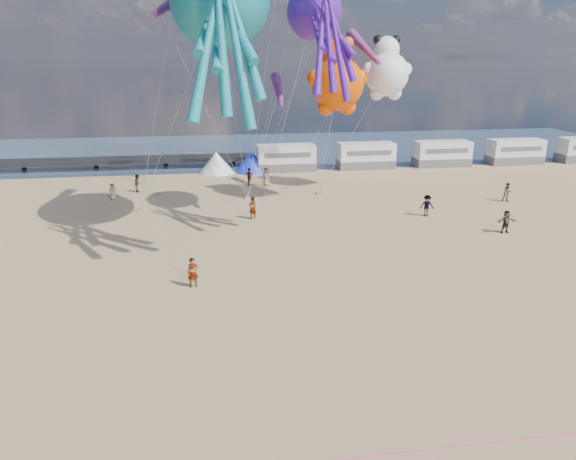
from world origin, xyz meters
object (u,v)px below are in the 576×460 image
Objects in this scene: kite_panda at (387,74)px; beachgoer_5 at (253,208)px; beachgoer_6 at (113,192)px; sandbag_d at (288,187)px; standing_person at (193,273)px; kite_octopus_purple at (314,12)px; sandbag_c at (319,193)px; motorhome_3 at (515,152)px; tent_white at (216,162)px; windsock_right at (279,91)px; beachgoer_7 at (507,192)px; sandbag_b at (265,194)px; tent_blue at (252,161)px; motorhome_0 at (286,158)px; sandbag_a at (140,210)px; beachgoer_4 at (506,222)px; sandbag_e at (248,198)px; windsock_mid at (365,48)px; windsock_left at (173,3)px; beachgoer_0 at (266,177)px; beachgoer_3 at (250,177)px; motorhome_2 at (442,154)px; beachgoer_2 at (427,206)px; motorhome_1 at (366,156)px; kite_teddy_orange at (338,84)px; beachgoer_1 at (138,183)px.

beachgoer_5 is at bearing -156.39° from kite_panda.
beachgoer_6 is 16.80m from sandbag_d.
kite_octopus_purple reaches higher than standing_person.
beachgoer_5 is 3.70× the size of sandbag_c.
tent_white is at bearing 180.00° from motorhome_3.
beachgoer_6 is 0.35× the size of windsock_right.
beachgoer_7 is 23.86m from kite_octopus_purple.
tent_white is 11.58m from sandbag_b.
tent_white and tent_blue have the same top height.
motorhome_0 is 20.82m from sandbag_a.
beachgoer_4 is 3.48× the size of sandbag_a.
sandbag_e is 16.77m from windsock_mid.
kite_octopus_purple reaches higher than windsock_left.
beachgoer_0 reaches higher than sandbag_c.
tent_blue is 6.76m from beachgoer_3.
windsock_right is (1.72, -10.32, 9.07)m from beachgoer_3.
beachgoer_3 is 24.65m from beachgoer_7.
motorhome_2 is 21.99m from beachgoer_2.
kite_octopus_purple is at bearing -68.61° from tent_white.
standing_person is 3.50× the size of sandbag_d.
sandbag_b is at bearing 66.72° from windsock_left.
beachgoer_6 is 19.25m from sandbag_c.
kite_teddy_orange reaches higher than motorhome_1.
sandbag_b is at bearing -77.88° from beachgoer_0.
tent_blue reaches higher than sandbag_a.
kite_panda is at bearing 24.93° from kite_teddy_orange.
beachgoer_4 is 20.91m from kite_octopus_purple.
kite_teddy_orange reaches higher than sandbag_d.
beachgoer_4 is 1.00× the size of beachgoer_7.
motorhome_3 is 47.33m from beachgoer_6.
beachgoer_4 is 3.48× the size of sandbag_e.
beachgoer_1 is at bearing 92.59° from standing_person.
motorhome_1 is 15.76m from beachgoer_3.
kite_panda is (11.77, -10.90, 9.83)m from tent_blue.
beachgoer_2 is 28.11m from beachgoer_6.
motorhome_3 is 1.51× the size of windsock_right.
beachgoer_0 reaches higher than beachgoer_5.
motorhome_0 is at bearing 65.69° from sandbag_e.
motorhome_2 is 29.11m from windsock_right.
sandbag_b is 17.74m from kite_octopus_purple.
tent_blue reaches higher than sandbag_e.
tent_blue is at bearing 77.26° from kite_octopus_purple.
beachgoer_7 is 22.89m from windsock_right.
kite_panda is at bearing 21.32° from windsock_mid.
beachgoer_2 is at bearing 146.39° from beachgoer_5.
kite_teddy_orange is at bearing 178.95° from beachgoer_5.
beachgoer_1 reaches higher than sandbag_a.
tent_blue is 7.07m from beachgoer_0.
motorhome_0 is at bearing 180.00° from motorhome_3.
motorhome_2 is 0.87× the size of kite_teddy_orange.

